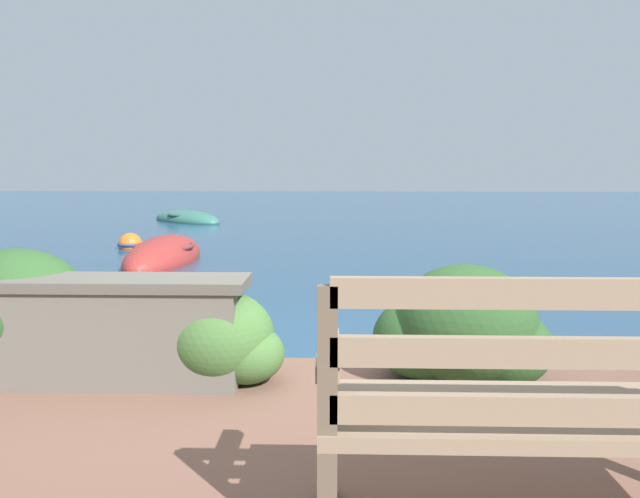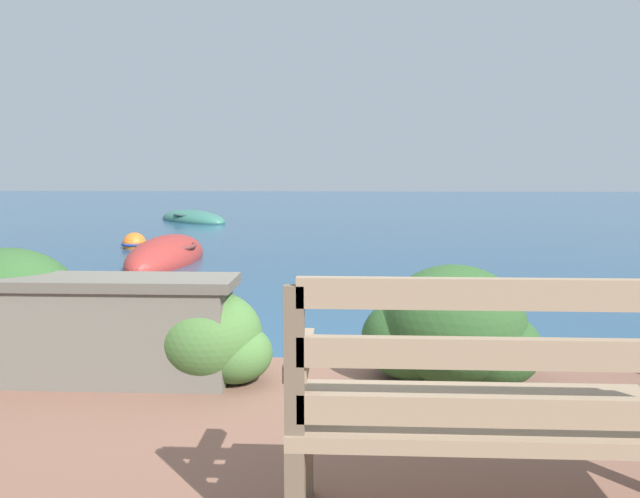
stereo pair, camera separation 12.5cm
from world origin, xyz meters
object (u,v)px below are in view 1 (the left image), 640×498
(rowboat_nearest, at_px, (164,258))
(mooring_buoy, at_px, (130,244))
(park_bench, at_px, (547,404))
(rowboat_mid, at_px, (187,220))

(rowboat_nearest, relative_size, mooring_buoy, 5.46)
(park_bench, distance_m, mooring_buoy, 10.06)
(rowboat_nearest, bearing_deg, park_bench, -153.24)
(rowboat_nearest, bearing_deg, mooring_buoy, 35.99)
(park_bench, relative_size, mooring_buoy, 3.03)
(park_bench, distance_m, rowboat_mid, 15.74)
(park_bench, height_order, rowboat_mid, park_bench)
(rowboat_nearest, bearing_deg, rowboat_mid, 13.35)
(mooring_buoy, bearing_deg, rowboat_nearest, -55.33)
(rowboat_nearest, xyz_separation_m, mooring_buoy, (-1.15, 1.66, 0.01))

